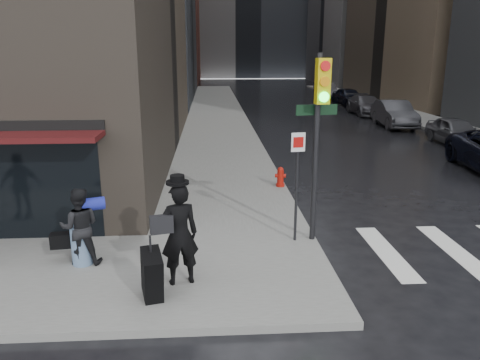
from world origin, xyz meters
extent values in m
plane|color=black|center=(0.00, 0.00, 0.00)|extent=(140.00, 140.00, 0.00)
cube|color=slate|center=(0.00, 27.00, 0.07)|extent=(4.00, 50.00, 0.15)
cube|color=slate|center=(13.50, 27.00, 0.07)|extent=(3.00, 50.00, 0.15)
cube|color=silver|center=(3.50, 1.00, 0.01)|extent=(0.50, 3.00, 0.01)
cube|color=silver|center=(5.10, 1.00, 0.01)|extent=(0.50, 3.00, 0.01)
imported|color=black|center=(-1.05, -0.44, 1.13)|extent=(0.81, 0.63, 1.96)
cylinder|color=black|center=(-1.05, -0.44, 2.13)|extent=(0.42, 0.42, 0.05)
cylinder|color=black|center=(-1.05, -0.44, 2.19)|extent=(0.26, 0.26, 0.16)
cube|color=black|center=(-1.35, -0.58, 1.39)|extent=(0.44, 0.23, 0.34)
cube|color=black|center=(-1.51, -1.03, 0.61)|extent=(0.50, 0.82, 0.99)
cylinder|color=black|center=(-1.51, -1.03, 1.13)|extent=(0.04, 0.04, 0.46)
imported|color=black|center=(-3.13, 0.51, 0.96)|extent=(0.87, 0.72, 1.63)
cube|color=black|center=(-3.53, 0.62, 0.64)|extent=(0.52, 0.33, 0.30)
cylinder|color=#1B2498|center=(-2.88, 0.66, 1.40)|extent=(0.55, 0.40, 0.26)
cylinder|color=black|center=(1.90, 1.55, 2.26)|extent=(0.13, 0.13, 4.23)
cube|color=gold|center=(1.93, 1.32, 3.80)|extent=(0.32, 0.23, 0.95)
cylinder|color=red|center=(1.95, 1.21, 4.11)|extent=(0.22, 0.08, 0.21)
cylinder|color=orange|center=(1.95, 1.21, 3.80)|extent=(0.22, 0.08, 0.21)
cylinder|color=#19E533|center=(1.95, 1.21, 3.48)|extent=(0.22, 0.08, 0.21)
cylinder|color=black|center=(1.48, 1.49, 1.42)|extent=(0.06, 0.06, 2.54)
cube|color=white|center=(1.48, 1.46, 2.48)|extent=(0.32, 0.06, 0.42)
cube|color=black|center=(1.90, 1.63, 3.16)|extent=(0.95, 0.16, 0.23)
cylinder|color=#A4130A|center=(1.80, 6.00, 0.19)|extent=(0.28, 0.28, 0.09)
cylinder|color=#A4130A|center=(1.80, 6.00, 0.42)|extent=(0.21, 0.21, 0.53)
sphere|color=#A4130A|center=(1.80, 6.00, 0.70)|extent=(0.19, 0.19, 0.19)
cylinder|color=#A4130A|center=(1.80, 6.00, 0.50)|extent=(0.37, 0.18, 0.12)
imported|color=#525358|center=(11.44, 13.28, 0.66)|extent=(1.59, 3.89, 1.32)
imported|color=#3D3D42|center=(10.62, 18.98, 0.78)|extent=(1.98, 4.85, 1.57)
imported|color=#3F3F44|center=(10.75, 24.69, 0.69)|extent=(1.95, 4.75, 1.38)
imported|color=black|center=(11.14, 30.40, 0.74)|extent=(2.10, 4.46, 1.47)
imported|color=#45444A|center=(10.58, 36.11, 0.77)|extent=(1.83, 4.75, 1.54)
camera|label=1|loc=(-0.44, -8.57, 4.40)|focal=35.00mm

